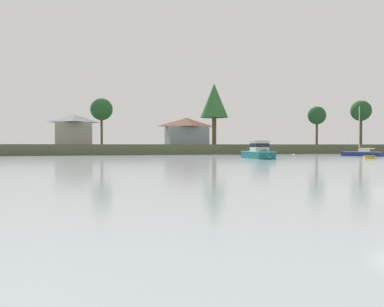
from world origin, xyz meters
The scene contains 11 objects.
far_shore_bank centered at (0.00, 83.99, 0.92)m, with size 202.56×55.91×1.85m, color #4C563D.
cruiser_teal centered at (10.27, 33.84, 0.51)m, with size 2.95×8.20×4.19m.
dinghy_yellow centered at (23.65, 30.25, 0.13)m, with size 2.81×3.14×0.50m.
sailboat_navy centered at (30.98, 40.43, 0.19)m, with size 4.08×6.26×8.26m.
mooring_buoy_white centered at (23.90, 48.84, 0.06)m, with size 0.35×0.35×0.40m.
shore_tree_center_right centered at (-7.35, 71.44, 9.04)m, with size 4.55×4.55×9.53m.
shore_tree_inland_a centered at (48.24, 61.92, 9.20)m, with size 4.50×4.50×9.72m.
shore_tree_right_mid centered at (14.28, 63.04, 10.51)m, with size 5.57×5.57×12.20m.
shore_tree_center_left centered at (36.18, 60.54, 7.86)m, with size 3.77×3.77×7.98m.
cottage_eastern centered at (16.57, 93.02, 5.66)m, with size 11.84×7.60×7.38m.
cottage_near_water centered at (-13.05, 84.29, 5.49)m, with size 8.70×8.47×7.08m.
Camera 1 is at (-11.16, -10.78, 1.71)m, focal length 36.35 mm.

